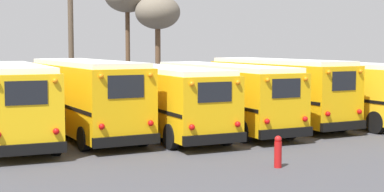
% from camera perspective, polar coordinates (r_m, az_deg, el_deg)
% --- Properties ---
extents(ground_plane, '(160.00, 160.00, 0.00)m').
position_cam_1_polar(ground_plane, '(26.97, -0.12, -3.36)').
color(ground_plane, '#424247').
extents(school_bus_0, '(3.05, 9.49, 3.16)m').
position_cam_1_polar(school_bus_0, '(24.40, -17.22, -0.43)').
color(school_bus_0, yellow).
rests_on(school_bus_0, ground).
extents(school_bus_1, '(2.74, 9.49, 3.26)m').
position_cam_1_polar(school_bus_1, '(25.42, -10.24, 0.03)').
color(school_bus_1, '#EAAA0F').
rests_on(school_bus_1, ground).
extents(school_bus_2, '(2.88, 9.91, 2.97)m').
position_cam_1_polar(school_bus_2, '(25.58, -2.72, -0.17)').
color(school_bus_2, '#EAAA0F').
rests_on(school_bus_2, ground).
extents(school_bus_3, '(2.73, 10.65, 3.01)m').
position_cam_1_polar(school_bus_3, '(27.44, 2.96, 0.22)').
color(school_bus_3, '#EAAA0F').
rests_on(school_bus_3, ground).
extents(school_bus_4, '(2.48, 9.55, 3.21)m').
position_cam_1_polar(school_bus_4, '(29.18, 8.36, 0.64)').
color(school_bus_4, '#EAAA0F').
rests_on(school_bus_4, ground).
extents(school_bus_5, '(2.55, 10.63, 3.03)m').
position_cam_1_polar(school_bus_5, '(30.70, 13.84, 0.63)').
color(school_bus_5, yellow).
rests_on(school_bus_5, ground).
extents(utility_pole, '(1.80, 0.34, 8.55)m').
position_cam_1_polar(utility_pole, '(38.59, -11.66, 5.59)').
color(utility_pole, brown).
rests_on(utility_pole, ground).
extents(bare_tree_1, '(3.45, 3.45, 7.69)m').
position_cam_1_polar(bare_tree_1, '(45.31, -3.35, 7.99)').
color(bare_tree_1, brown).
rests_on(bare_tree_1, ground).
extents(fire_hydrant, '(0.24, 0.24, 1.03)m').
position_cam_1_polar(fire_hydrant, '(19.05, 8.34, -5.36)').
color(fire_hydrant, '#B21414').
rests_on(fire_hydrant, ground).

